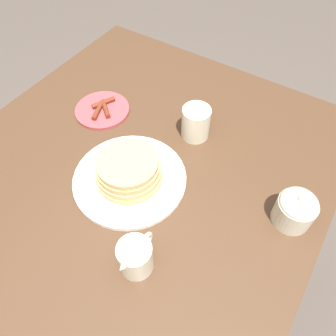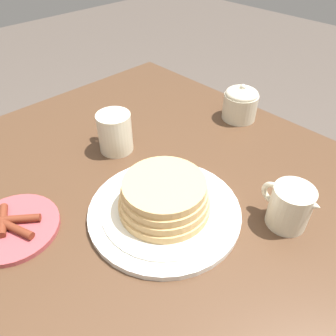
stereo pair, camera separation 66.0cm
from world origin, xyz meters
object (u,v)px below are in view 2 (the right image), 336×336
at_px(pancake_plate, 164,202).
at_px(coffee_mug, 114,132).
at_px(side_plate_bacon, 14,227).
at_px(sugar_bowl, 240,103).
at_px(creamer_pitcher, 290,206).

xyz_separation_m(pancake_plate, coffee_mug, (0.23, -0.06, 0.02)).
distance_m(pancake_plate, coffee_mug, 0.24).
relative_size(side_plate_bacon, sugar_bowl, 1.66).
xyz_separation_m(side_plate_bacon, sugar_bowl, (-0.05, -0.60, 0.04)).
xyz_separation_m(pancake_plate, sugar_bowl, (0.11, -0.38, 0.02)).
bearing_deg(sugar_bowl, coffee_mug, 69.88).
distance_m(creamer_pitcher, sugar_bowl, 0.37).
distance_m(coffee_mug, creamer_pitcher, 0.41).
bearing_deg(side_plate_bacon, coffee_mug, -76.07).
height_order(pancake_plate, coffee_mug, coffee_mug).
relative_size(side_plate_bacon, coffee_mug, 1.47).
xyz_separation_m(pancake_plate, creamer_pitcher, (-0.17, -0.14, 0.01)).
bearing_deg(pancake_plate, creamer_pitcher, -139.74).
height_order(pancake_plate, side_plate_bacon, pancake_plate).
relative_size(pancake_plate, coffee_mug, 2.60).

